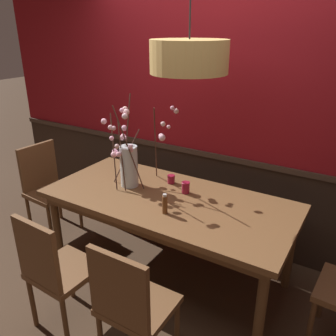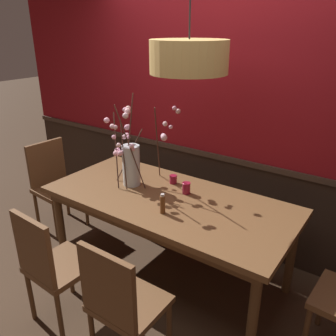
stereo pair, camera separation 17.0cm
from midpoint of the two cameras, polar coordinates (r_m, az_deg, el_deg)
name	(u,v)px [view 2 (the right image)]	position (r m, az deg, el deg)	size (l,w,h in m)	color
ground_plane	(168,273)	(3.30, 1.54, -16.79)	(24.00, 24.00, 0.00)	#422D1E
back_wall	(218,106)	(3.33, 9.58, 9.90)	(5.19, 0.14, 2.79)	#2D2119
dining_table	(168,206)	(2.92, 1.67, -6.29)	(2.06, 0.96, 0.77)	brown
chair_near_side_right	(121,301)	(2.29, -5.38, -20.91)	(0.43, 0.40, 0.94)	brown
chair_far_side_left	(192,180)	(3.80, 5.14, -1.93)	(0.46, 0.45, 0.96)	brown
chair_near_side_left	(52,264)	(2.65, -16.68, -14.75)	(0.43, 0.44, 0.95)	brown
chair_far_side_right	(247,195)	(3.58, 14.14, -4.35)	(0.43, 0.42, 0.91)	brown
chair_head_west_end	(54,181)	(3.91, -16.91, -2.08)	(0.45, 0.48, 0.95)	brown
vase_with_blossoms	(131,161)	(3.04, -4.41, 1.17)	(0.56, 0.50, 0.80)	silver
candle_holder_nearer_center	(186,188)	(2.93, 4.67, -3.30)	(0.07, 0.07, 0.10)	maroon
candle_holder_nearer_edge	(173,179)	(3.12, 2.41, -1.85)	(0.07, 0.07, 0.08)	maroon
condiment_bottle	(163,204)	(2.62, 0.97, -5.93)	(0.04, 0.04, 0.16)	brown
pendant_lamp	(189,57)	(2.54, 5.44, 17.60)	(0.55, 0.55, 1.02)	tan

